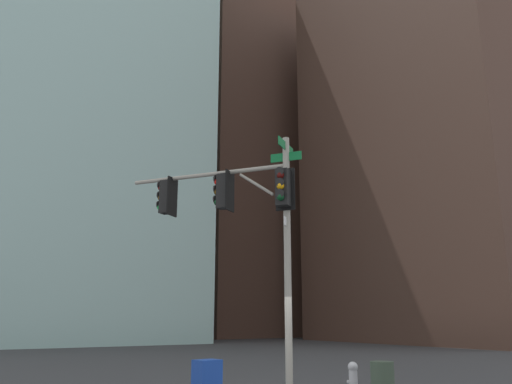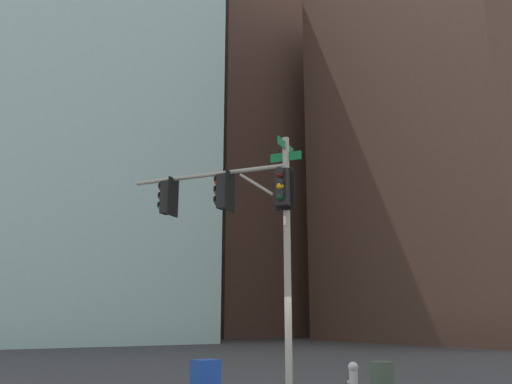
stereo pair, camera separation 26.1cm
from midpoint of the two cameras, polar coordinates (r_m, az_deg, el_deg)
signal_pole_assembly at (r=14.40m, az=-2.34°, el=-1.80°), size 4.47×3.44×6.86m
fire_hydrant at (r=14.26m, az=10.16°, el=-19.59°), size 0.34×0.26×0.87m
litter_bin at (r=13.42m, az=13.28°, el=-19.80°), size 0.56×0.56×0.95m
newspaper_box at (r=12.36m, az=-6.13°, el=-20.39°), size 0.51×0.62×1.05m
building_brick_nearside at (r=51.81m, az=18.91°, el=5.46°), size 21.71×15.59×36.83m
building_brick_midblock at (r=66.96m, az=-1.20°, el=5.10°), size 17.40×16.79×47.39m
building_brick_farside at (r=63.07m, az=16.27°, el=0.39°), size 22.59×15.90×33.73m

